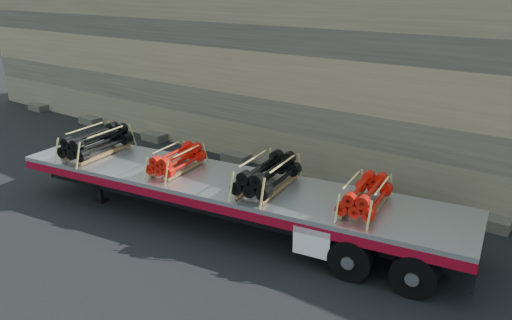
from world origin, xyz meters
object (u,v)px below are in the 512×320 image
at_px(bundle_front, 96,143).
at_px(bundle_midrear, 268,175).
at_px(bundle_rear, 365,196).
at_px(trailer, 227,202).
at_px(bundle_midfront, 177,160).

xyz_separation_m(bundle_front, bundle_midrear, (6.55, 1.05, -0.01)).
bearing_deg(bundle_front, bundle_rear, 0.00).
bearing_deg(trailer, bundle_midfront, 180.00).
relative_size(bundle_midfront, bundle_rear, 0.97).
xyz_separation_m(bundle_midfront, bundle_rear, (6.02, 0.97, 0.01)).
relative_size(trailer, bundle_midfront, 7.49).
bearing_deg(bundle_midrear, bundle_midfront, 180.00).
distance_m(trailer, bundle_midrear, 1.80).
xyz_separation_m(bundle_front, bundle_midfront, (3.38, 0.54, -0.08)).
distance_m(bundle_front, bundle_rear, 9.52).
height_order(bundle_front, bundle_midfront, bundle_front).
relative_size(bundle_front, bundle_midrear, 1.03).
relative_size(trailer, bundle_rear, 7.24).
bearing_deg(bundle_front, bundle_midrear, 0.00).
bearing_deg(trailer, bundle_midrear, 0.00).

